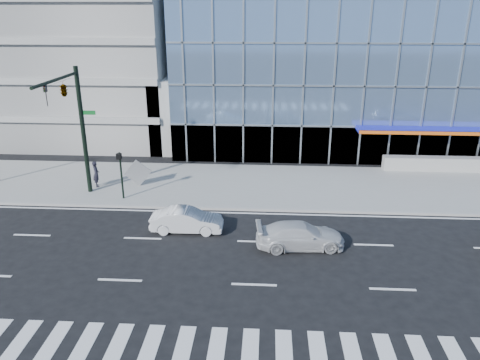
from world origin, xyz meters
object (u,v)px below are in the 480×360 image
object	(u,v)px
ped_signal_post	(121,168)
tilted_panel	(138,173)
traffic_signal	(70,104)
pedestrian	(96,174)
white_sedan	(187,220)
white_suv	(300,235)

from	to	relation	value
ped_signal_post	tilted_panel	size ratio (longest dim) A/B	2.31
traffic_signal	pedestrian	bearing A→B (deg)	86.47
traffic_signal	pedestrian	xyz separation A→B (m)	(0.14, 2.34, -5.14)
white_sedan	tilted_panel	distance (m)	7.57
traffic_signal	ped_signal_post	bearing A→B (deg)	8.52
pedestrian	tilted_panel	world-z (taller)	tilted_panel
traffic_signal	ped_signal_post	world-z (taller)	traffic_signal
traffic_signal	white_sedan	size ratio (longest dim) A/B	2.06
ped_signal_post	tilted_panel	xyz separation A→B (m)	(0.39, 2.27, -1.08)
white_suv	tilted_panel	xyz separation A→B (m)	(-10.31, 7.63, 0.42)
traffic_signal	white_suv	distance (m)	15.15
ped_signal_post	white_sedan	bearing A→B (deg)	-39.96
traffic_signal	tilted_panel	size ratio (longest dim) A/B	6.15
white_sedan	pedestrian	world-z (taller)	pedestrian
tilted_panel	traffic_signal	bearing A→B (deg)	-147.17
white_suv	pedestrian	distance (m)	14.98
ped_signal_post	white_suv	distance (m)	12.06
white_suv	white_sedan	distance (m)	6.17
white_suv	tilted_panel	bearing A→B (deg)	47.59
white_suv	pedestrian	xyz separation A→B (m)	(-13.05, 7.34, 0.37)
traffic_signal	white_suv	xyz separation A→B (m)	(13.20, -4.99, -5.52)
pedestrian	ped_signal_post	bearing A→B (deg)	-154.35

